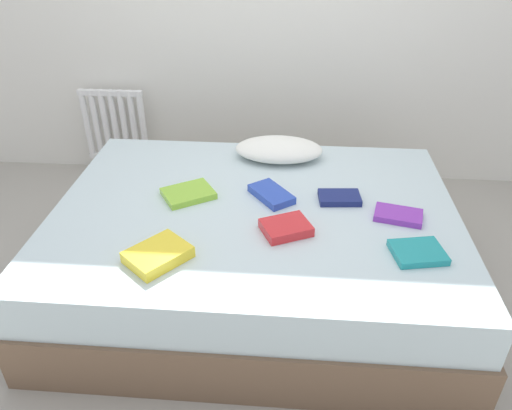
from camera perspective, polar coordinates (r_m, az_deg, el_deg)
The scene contains 11 objects.
ground_plane at distance 2.68m, azimuth -0.09°, elevation -9.29°, with size 8.00×8.00×0.00m, color #9E998E.
bed at distance 2.53m, azimuth -0.09°, elevation -5.08°, with size 2.00×1.50×0.50m.
radiator at distance 3.72m, azimuth -16.19°, elevation 8.93°, with size 0.46×0.04×0.53m.
pillow at distance 2.83m, azimuth 2.70°, elevation 6.53°, with size 0.50×0.31×0.11m, color white.
textbook_navy at distance 2.46m, azimuth 9.75°, elevation 0.86°, with size 0.20×0.13×0.03m, color navy.
textbook_red at distance 2.20m, azimuth 3.53°, elevation -2.66°, with size 0.21×0.16×0.04m, color red.
textbook_purple at distance 2.39m, azimuth 16.33°, elevation -1.15°, with size 0.22×0.14×0.03m, color purple.
textbook_yellow at distance 2.07m, azimuth -11.42°, elevation -5.73°, with size 0.24×0.19×0.05m, color yellow.
textbook_blue at distance 2.45m, azimuth 1.81°, elevation 1.27°, with size 0.24×0.13×0.04m, color #2847B7.
textbook_lime at distance 2.49m, azimuth -7.94°, elevation 1.35°, with size 0.24×0.19×0.03m, color #8CC638.
textbook_teal at distance 2.17m, azimuth 18.43°, elevation -5.28°, with size 0.21×0.17×0.03m, color teal.
Camera 1 is at (0.16, -2.01, 1.77)m, focal length 34.14 mm.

